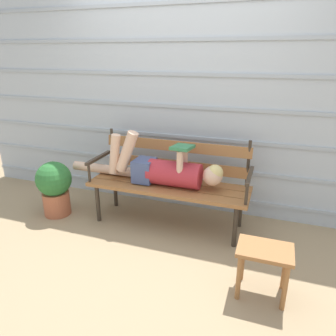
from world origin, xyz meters
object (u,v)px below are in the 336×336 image
object	(u,v)px
footstool	(264,259)
park_bench	(170,178)
potted_plant	(55,186)
reclining_person	(162,170)

from	to	relation	value
footstool	park_bench	bearing A→B (deg)	140.70
park_bench	potted_plant	bearing A→B (deg)	-167.29
park_bench	reclining_person	bearing A→B (deg)	-133.28
park_bench	footstool	world-z (taller)	park_bench
footstool	potted_plant	distance (m)	2.30
potted_plant	footstool	bearing A→B (deg)	-13.48
footstool	potted_plant	size ratio (longest dim) A/B	0.64
reclining_person	potted_plant	distance (m)	1.22
footstool	reclining_person	bearing A→B (deg)	145.06
park_bench	footstool	distance (m)	1.30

